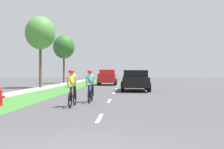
{
  "coord_description": "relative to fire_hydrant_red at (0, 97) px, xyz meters",
  "views": [
    {
      "loc": [
        0.83,
        -4.68,
        1.45
      ],
      "look_at": [
        -0.5,
        23.73,
        1.26
      ],
      "focal_mm": 45.85,
      "sensor_mm": 36.0,
      "label": 1
    }
  ],
  "objects": [
    {
      "name": "fire_hydrant_red",
      "position": [
        0.0,
        0.0,
        0.0
      ],
      "size": [
        0.44,
        0.38,
        0.76
      ],
      "color": "red",
      "rests_on": "ground_plane"
    },
    {
      "name": "street_tree_far",
      "position": [
        -2.86,
        26.24,
        4.57
      ],
      "size": [
        2.92,
        2.92,
        6.57
      ],
      "color": "brown",
      "rests_on": "ground_plane"
    },
    {
      "name": "pickup_black",
      "position": [
        6.28,
        10.48,
        0.46
      ],
      "size": [
        2.22,
        5.1,
        1.64
      ],
      "color": "black",
      "rests_on": "ground_plane"
    },
    {
      "name": "lane_markings_center",
      "position": [
        4.68,
        16.43,
        -0.37
      ],
      "size": [
        0.12,
        52.2,
        0.01
      ],
      "color": "white",
      "rests_on": "ground_plane"
    },
    {
      "name": "cyclist_trailing",
      "position": [
        3.8,
        1.61,
        0.44
      ],
      "size": [
        0.42,
        1.72,
        1.58
      ],
      "color": "black",
      "rests_on": "ground_plane"
    },
    {
      "name": "cyclist_lead",
      "position": [
        3.25,
        -0.2,
        0.44
      ],
      "size": [
        0.42,
        1.72,
        1.58
      ],
      "color": "black",
      "rests_on": "ground_plane"
    },
    {
      "name": "street_tree_near",
      "position": [
        -2.52,
        14.37,
        4.81
      ],
      "size": [
        2.82,
        2.82,
        6.76
      ],
      "color": "brown",
      "rests_on": "ground_plane"
    },
    {
      "name": "ground_plane",
      "position": [
        4.68,
        12.43,
        -0.37
      ],
      "size": [
        120.0,
        120.0,
        0.0
      ],
      "primitive_type": "plane",
      "color": "#424244"
    },
    {
      "name": "grass_verge",
      "position": [
        -0.0,
        12.43,
        -0.37
      ],
      "size": [
        2.55,
        70.0,
        0.01
      ],
      "primitive_type": "cube",
      "color": "#38722D",
      "rests_on": "ground_plane"
    },
    {
      "name": "sidewalk_concrete",
      "position": [
        -2.07,
        12.43,
        -0.37
      ],
      "size": [
        1.59,
        70.0,
        0.1
      ],
      "primitive_type": "cube",
      "color": "#9E998E",
      "rests_on": "ground_plane"
    },
    {
      "name": "suv_red",
      "position": [
        3.38,
        21.43,
        0.58
      ],
      "size": [
        2.15,
        4.7,
        1.79
      ],
      "color": "red",
      "rests_on": "ground_plane"
    }
  ]
}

